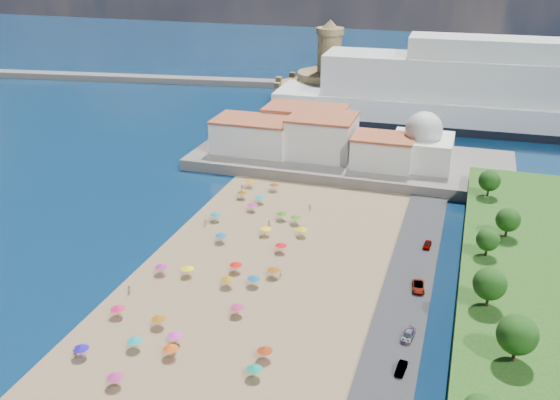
% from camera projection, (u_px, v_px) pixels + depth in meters
% --- Properties ---
extents(ground, '(700.00, 700.00, 0.00)m').
position_uv_depth(ground, '(220.00, 286.00, 118.07)').
color(ground, '#071938').
rests_on(ground, ground).
extents(terrace, '(90.00, 36.00, 3.00)m').
position_uv_depth(terrace, '(350.00, 161.00, 178.76)').
color(terrace, '#59544C').
rests_on(terrace, ground).
extents(jetty, '(18.00, 70.00, 2.40)m').
position_uv_depth(jetty, '(308.00, 123.00, 215.64)').
color(jetty, '#59544C').
rests_on(jetty, ground).
extents(breakwater, '(199.03, 34.77, 2.60)m').
position_uv_depth(breakwater, '(125.00, 78.00, 282.10)').
color(breakwater, '#59544C').
rests_on(breakwater, ground).
extents(waterfront_buildings, '(57.00, 29.00, 11.00)m').
position_uv_depth(waterfront_buildings, '(307.00, 135.00, 180.41)').
color(waterfront_buildings, silver).
rests_on(waterfront_buildings, terrace).
extents(domed_building, '(16.00, 16.00, 15.00)m').
position_uv_depth(domed_building, '(422.00, 144.00, 168.55)').
color(domed_building, silver).
rests_on(domed_building, terrace).
extents(fortress, '(40.00, 40.00, 32.40)m').
position_uv_depth(fortress, '(328.00, 88.00, 239.80)').
color(fortress, '#A78953').
rests_on(fortress, ground).
extents(cruise_ship, '(170.76, 30.14, 37.20)m').
position_uv_depth(cruise_ship, '(527.00, 99.00, 206.22)').
color(cruise_ship, black).
rests_on(cruise_ship, ground).
extents(beach_parasols, '(30.63, 115.96, 2.20)m').
position_uv_depth(beach_parasols, '(192.00, 303.00, 108.50)').
color(beach_parasols, gray).
rests_on(beach_parasols, beach).
extents(beachgoers, '(29.28, 97.26, 1.88)m').
position_uv_depth(beachgoers, '(188.00, 287.00, 115.51)').
color(beachgoers, tan).
rests_on(beachgoers, beach).
extents(parked_cars, '(2.77, 66.48, 1.33)m').
position_uv_depth(parked_cars, '(411.00, 320.00, 105.23)').
color(parked_cars, gray).
rests_on(parked_cars, promenade).
extents(hillside_trees, '(12.05, 111.78, 7.33)m').
position_uv_depth(hillside_trees, '(493.00, 318.00, 90.43)').
color(hillside_trees, '#382314').
rests_on(hillside_trees, hillside).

